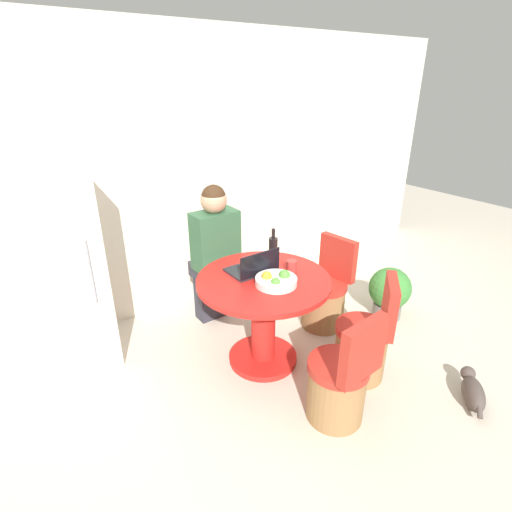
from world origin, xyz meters
name	(u,v)px	position (x,y,z in m)	size (l,w,h in m)	color
ground_plane	(289,372)	(0.00, 0.00, 0.00)	(12.00, 12.00, 0.00)	beige
wall_back	(189,175)	(0.00, 1.54, 1.30)	(7.00, 0.06, 2.60)	beige
refrigerator	(55,273)	(-1.35, 1.16, 0.82)	(0.61, 0.67, 1.63)	white
dining_table	(263,308)	(-0.08, 0.25, 0.50)	(1.03, 1.03, 0.77)	red
chair_near_right_corner	(364,345)	(0.44, -0.35, 0.28)	(0.48, 0.48, 0.85)	olive
chair_near_camera	(339,385)	(-0.03, -0.54, 0.28)	(0.41, 0.42, 0.85)	olive
chair_right_side	(325,298)	(0.71, 0.33, 0.28)	(0.43, 0.41, 0.85)	olive
person_seated	(214,249)	(-0.08, 0.98, 0.75)	(0.40, 0.37, 1.35)	#2D2D38
laptop	(253,268)	(-0.08, 0.38, 0.80)	(0.36, 0.26, 0.20)	#232328
fruit_bowl	(276,280)	(-0.06, 0.12, 0.80)	(0.31, 0.31, 0.10)	beige
coffee_cup	(291,266)	(0.17, 0.21, 0.81)	(0.08, 0.08, 0.10)	#B2332D
bottle	(273,249)	(0.17, 0.44, 0.88)	(0.07, 0.07, 0.29)	black
cat	(473,391)	(0.87, -1.02, 0.09)	(0.37, 0.33, 0.18)	#473D38
potted_plant	(389,291)	(1.30, 0.06, 0.28)	(0.40, 0.40, 0.51)	slate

